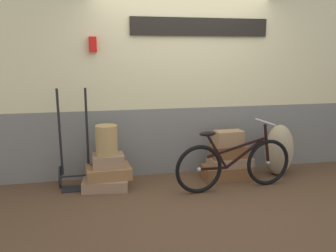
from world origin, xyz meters
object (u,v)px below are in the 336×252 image
(suitcase_0, at_px, (106,183))
(burlap_sack, at_px, (279,150))
(suitcase_5, at_px, (228,151))
(suitcase_1, at_px, (108,172))
(luggage_trolley, at_px, (75,165))
(bicycle, at_px, (234,164))
(suitcase_4, at_px, (230,161))
(suitcase_6, at_px, (228,138))
(suitcase_3, at_px, (226,172))
(suitcase_2, at_px, (108,160))
(wicker_basket, at_px, (106,140))

(suitcase_0, height_order, burlap_sack, burlap_sack)
(suitcase_5, bearing_deg, suitcase_1, 179.66)
(luggage_trolley, bearing_deg, suitcase_5, -2.39)
(burlap_sack, height_order, bicycle, bicycle)
(suitcase_4, distance_m, luggage_trolley, 2.13)
(suitcase_1, bearing_deg, suitcase_0, -155.94)
(suitcase_4, relative_size, luggage_trolley, 0.45)
(suitcase_0, height_order, suitcase_6, suitcase_6)
(suitcase_3, bearing_deg, suitcase_6, -69.33)
(suitcase_4, bearing_deg, suitcase_2, 176.07)
(suitcase_3, height_order, suitcase_6, suitcase_6)
(suitcase_0, height_order, suitcase_1, suitcase_1)
(suitcase_4, height_order, suitcase_6, suitcase_6)
(suitcase_0, relative_size, wicker_basket, 1.49)
(suitcase_3, xyz_separation_m, wicker_basket, (-1.66, 0.00, 0.55))
(suitcase_2, distance_m, luggage_trolley, 0.44)
(suitcase_2, height_order, bicycle, bicycle)
(suitcase_0, xyz_separation_m, suitcase_6, (1.70, -0.01, 0.52))
(suitcase_4, height_order, wicker_basket, wicker_basket)
(suitcase_2, xyz_separation_m, burlap_sack, (2.45, -0.02, 0.00))
(suitcase_1, xyz_separation_m, suitcase_6, (1.66, -0.03, 0.37))
(suitcase_4, xyz_separation_m, bicycle, (-0.11, -0.42, 0.10))
(suitcase_1, bearing_deg, wicker_basket, -162.41)
(suitcase_3, distance_m, luggage_trolley, 2.09)
(suitcase_1, relative_size, suitcase_5, 1.16)
(suitcase_3, xyz_separation_m, suitcase_6, (0.01, -0.02, 0.49))
(bicycle, bearing_deg, suitcase_2, 165.51)
(suitcase_4, relative_size, burlap_sack, 0.79)
(suitcase_0, bearing_deg, luggage_trolley, 169.58)
(burlap_sack, bearing_deg, suitcase_6, -179.16)
(suitcase_4, xyz_separation_m, luggage_trolley, (-2.13, 0.10, 0.06))
(suitcase_0, bearing_deg, suitcase_1, 33.96)
(suitcase_2, height_order, suitcase_5, suitcase_5)
(suitcase_3, relative_size, suitcase_6, 1.70)
(wicker_basket, distance_m, bicycle, 1.69)
(suitcase_2, height_order, luggage_trolley, luggage_trolley)
(suitcase_1, xyz_separation_m, suitcase_4, (1.70, 0.00, 0.03))
(suitcase_0, relative_size, suitcase_6, 1.50)
(suitcase_4, xyz_separation_m, burlap_sack, (0.75, -0.02, 0.13))
(suitcase_1, height_order, suitcase_4, suitcase_4)
(suitcase_0, bearing_deg, suitcase_6, 6.52)
(suitcase_3, distance_m, suitcase_4, 0.16)
(suitcase_3, height_order, burlap_sack, burlap_sack)
(suitcase_1, distance_m, luggage_trolley, 0.45)
(wicker_basket, bearing_deg, suitcase_5, 0.49)
(suitcase_1, distance_m, suitcase_4, 1.70)
(suitcase_5, distance_m, burlap_sack, 0.77)
(suitcase_0, relative_size, suitcase_2, 1.44)
(suitcase_4, bearing_deg, burlap_sack, -5.60)
(suitcase_0, bearing_deg, bicycle, -6.68)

